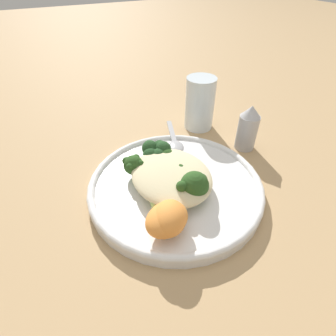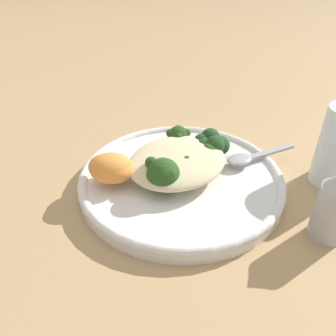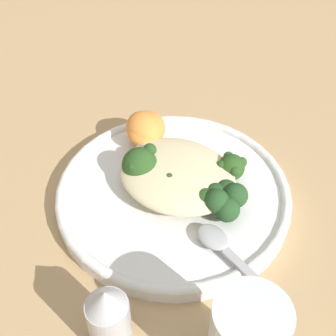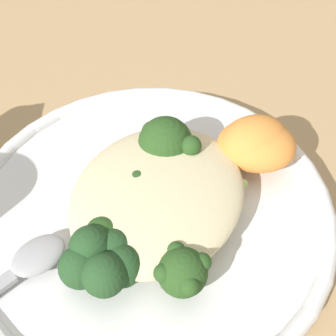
{
  "view_description": "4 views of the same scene",
  "coord_description": "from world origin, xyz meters",
  "px_view_note": "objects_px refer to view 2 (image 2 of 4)",
  "views": [
    {
      "loc": [
        0.26,
        -0.15,
        0.29
      ],
      "look_at": [
        -0.02,
        -0.01,
        0.04
      ],
      "focal_mm": 28.0,
      "sensor_mm": 36.0,
      "label": 1
    },
    {
      "loc": [
        0.26,
        0.23,
        0.27
      ],
      "look_at": [
        0.02,
        -0.02,
        0.03
      ],
      "focal_mm": 35.0,
      "sensor_mm": 36.0,
      "label": 2
    },
    {
      "loc": [
        -0.19,
        0.3,
        0.42
      ],
      "look_at": [
        0.02,
        -0.02,
        0.03
      ],
      "focal_mm": 50.0,
      "sensor_mm": 36.0,
      "label": 3
    },
    {
      "loc": [
        -0.18,
        -0.11,
        0.29
      ],
      "look_at": [
        0.01,
        -0.02,
        0.05
      ],
      "focal_mm": 50.0,
      "sensor_mm": 36.0,
      "label": 4
    }
  ],
  "objects_px": {
    "plate": "(180,179)",
    "sweet_potato_chunk_1": "(111,168)",
    "quinoa_mound": "(175,162)",
    "kale_tuft": "(210,143)",
    "spoon": "(247,158)",
    "broccoli_stalk_3": "(173,142)",
    "broccoli_stalk_1": "(175,165)",
    "salt_shaker": "(334,206)",
    "broccoli_stalk_0": "(160,171)",
    "sweet_potato_chunk_0": "(111,168)",
    "broccoli_stalk_2": "(183,156)"
  },
  "relations": [
    {
      "from": "kale_tuft",
      "to": "spoon",
      "type": "relative_size",
      "value": 0.43
    },
    {
      "from": "quinoa_mound",
      "to": "broccoli_stalk_3",
      "type": "xyz_separation_m",
      "value": [
        -0.04,
        -0.04,
        -0.0
      ]
    },
    {
      "from": "sweet_potato_chunk_1",
      "to": "broccoli_stalk_1",
      "type": "bearing_deg",
      "value": 144.22
    },
    {
      "from": "broccoli_stalk_0",
      "to": "broccoli_stalk_3",
      "type": "height_order",
      "value": "broccoli_stalk_0"
    },
    {
      "from": "broccoli_stalk_0",
      "to": "broccoli_stalk_2",
      "type": "height_order",
      "value": "broccoli_stalk_0"
    },
    {
      "from": "sweet_potato_chunk_0",
      "to": "salt_shaker",
      "type": "relative_size",
      "value": 0.62
    },
    {
      "from": "broccoli_stalk_2",
      "to": "sweet_potato_chunk_1",
      "type": "xyz_separation_m",
      "value": [
        0.09,
        -0.04,
        0.01
      ]
    },
    {
      "from": "sweet_potato_chunk_0",
      "to": "quinoa_mound",
      "type": "bearing_deg",
      "value": 149.24
    },
    {
      "from": "plate",
      "to": "broccoli_stalk_3",
      "type": "xyz_separation_m",
      "value": [
        -0.04,
        -0.05,
        0.02
      ]
    },
    {
      "from": "broccoli_stalk_1",
      "to": "broccoli_stalk_3",
      "type": "distance_m",
      "value": 0.06
    },
    {
      "from": "sweet_potato_chunk_0",
      "to": "spoon",
      "type": "xyz_separation_m",
      "value": [
        -0.16,
        0.1,
        -0.01
      ]
    },
    {
      "from": "broccoli_stalk_3",
      "to": "spoon",
      "type": "distance_m",
      "value": 0.11
    },
    {
      "from": "broccoli_stalk_2",
      "to": "sweet_potato_chunk_1",
      "type": "distance_m",
      "value": 0.1
    },
    {
      "from": "plate",
      "to": "kale_tuft",
      "type": "relative_size",
      "value": 5.53
    },
    {
      "from": "broccoli_stalk_3",
      "to": "spoon",
      "type": "height_order",
      "value": "broccoli_stalk_3"
    },
    {
      "from": "broccoli_stalk_0",
      "to": "salt_shaker",
      "type": "bearing_deg",
      "value": 57.54
    },
    {
      "from": "plate",
      "to": "broccoli_stalk_0",
      "type": "distance_m",
      "value": 0.05
    },
    {
      "from": "sweet_potato_chunk_0",
      "to": "sweet_potato_chunk_1",
      "type": "bearing_deg",
      "value": -114.58
    },
    {
      "from": "sweet_potato_chunk_1",
      "to": "salt_shaker",
      "type": "distance_m",
      "value": 0.26
    },
    {
      "from": "broccoli_stalk_1",
      "to": "sweet_potato_chunk_0",
      "type": "distance_m",
      "value": 0.08
    },
    {
      "from": "broccoli_stalk_2",
      "to": "sweet_potato_chunk_0",
      "type": "xyz_separation_m",
      "value": [
        0.09,
        -0.04,
        0.01
      ]
    },
    {
      "from": "plate",
      "to": "broccoli_stalk_1",
      "type": "bearing_deg",
      "value": -46.35
    },
    {
      "from": "quinoa_mound",
      "to": "sweet_potato_chunk_1",
      "type": "relative_size",
      "value": 2.3
    },
    {
      "from": "broccoli_stalk_0",
      "to": "kale_tuft",
      "type": "height_order",
      "value": "broccoli_stalk_0"
    },
    {
      "from": "plate",
      "to": "broccoli_stalk_3",
      "type": "distance_m",
      "value": 0.06
    },
    {
      "from": "broccoli_stalk_3",
      "to": "kale_tuft",
      "type": "relative_size",
      "value": 2.08
    },
    {
      "from": "spoon",
      "to": "broccoli_stalk_3",
      "type": "bearing_deg",
      "value": 139.2
    },
    {
      "from": "broccoli_stalk_0",
      "to": "broccoli_stalk_2",
      "type": "distance_m",
      "value": 0.06
    },
    {
      "from": "broccoli_stalk_2",
      "to": "sweet_potato_chunk_0",
      "type": "bearing_deg",
      "value": -164.07
    },
    {
      "from": "broccoli_stalk_1",
      "to": "salt_shaker",
      "type": "bearing_deg",
      "value": 4.23
    },
    {
      "from": "plate",
      "to": "kale_tuft",
      "type": "height_order",
      "value": "kale_tuft"
    },
    {
      "from": "plate",
      "to": "kale_tuft",
      "type": "bearing_deg",
      "value": -176.71
    },
    {
      "from": "broccoli_stalk_1",
      "to": "spoon",
      "type": "distance_m",
      "value": 0.11
    },
    {
      "from": "quinoa_mound",
      "to": "kale_tuft",
      "type": "xyz_separation_m",
      "value": [
        -0.07,
        0.0,
        0.0
      ]
    },
    {
      "from": "sweet_potato_chunk_1",
      "to": "sweet_potato_chunk_0",
      "type": "bearing_deg",
      "value": 65.42
    },
    {
      "from": "quinoa_mound",
      "to": "spoon",
      "type": "relative_size",
      "value": 1.21
    },
    {
      "from": "broccoli_stalk_3",
      "to": "sweet_potato_chunk_1",
      "type": "bearing_deg",
      "value": 166.6
    },
    {
      "from": "spoon",
      "to": "salt_shaker",
      "type": "bearing_deg",
      "value": -87.5
    },
    {
      "from": "quinoa_mound",
      "to": "broccoli_stalk_0",
      "type": "bearing_deg",
      "value": 9.92
    },
    {
      "from": "plate",
      "to": "salt_shaker",
      "type": "xyz_separation_m",
      "value": [
        -0.05,
        0.18,
        0.03
      ]
    },
    {
      "from": "broccoli_stalk_0",
      "to": "sweet_potato_chunk_1",
      "type": "distance_m",
      "value": 0.06
    },
    {
      "from": "broccoli_stalk_2",
      "to": "broccoli_stalk_0",
      "type": "bearing_deg",
      "value": -130.67
    },
    {
      "from": "broccoli_stalk_0",
      "to": "sweet_potato_chunk_1",
      "type": "xyz_separation_m",
      "value": [
        0.04,
        -0.05,
        -0.0
      ]
    },
    {
      "from": "plate",
      "to": "sweet_potato_chunk_1",
      "type": "bearing_deg",
      "value": -36.5
    },
    {
      "from": "plate",
      "to": "broccoli_stalk_3",
      "type": "height_order",
      "value": "broccoli_stalk_3"
    },
    {
      "from": "broccoli_stalk_1",
      "to": "sweet_potato_chunk_1",
      "type": "relative_size",
      "value": 1.28
    },
    {
      "from": "broccoli_stalk_2",
      "to": "quinoa_mound",
      "type": "bearing_deg",
      "value": -127.0
    },
    {
      "from": "broccoli_stalk_1",
      "to": "kale_tuft",
      "type": "xyz_separation_m",
      "value": [
        -0.07,
        0.0,
        0.0
      ]
    },
    {
      "from": "salt_shaker",
      "to": "broccoli_stalk_0",
      "type": "bearing_deg",
      "value": -64.79
    },
    {
      "from": "broccoli_stalk_0",
      "to": "broccoli_stalk_1",
      "type": "distance_m",
      "value": 0.03
    }
  ]
}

